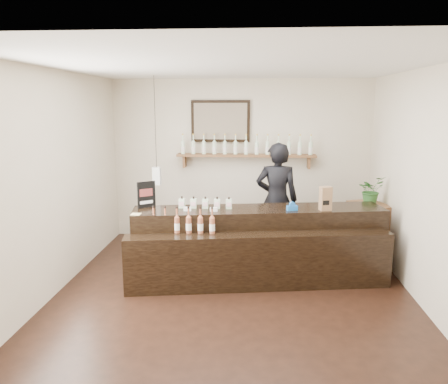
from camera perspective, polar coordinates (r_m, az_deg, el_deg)
ground at (r=5.68m, az=1.19°, el=-13.26°), size 5.00×5.00×0.00m
room_shell at (r=5.20m, az=1.27°, el=4.04°), size 5.00×5.00×5.00m
back_wall_decor at (r=7.56m, az=1.06°, el=6.73°), size 2.66×0.96×1.69m
counter at (r=6.04m, az=4.51°, el=-7.13°), size 3.51×1.43×1.13m
promo_sign at (r=6.09m, az=-10.11°, el=-0.34°), size 0.22×0.17×0.37m
paper_bag at (r=6.01m, az=13.12°, el=-0.84°), size 0.17×0.14×0.32m
tape_dispenser at (r=5.94m, az=8.89°, el=-1.96°), size 0.15×0.10×0.12m
side_cabinet at (r=7.06m, az=18.30°, el=-4.99°), size 0.62×0.72×0.89m
potted_plant at (r=6.91m, az=18.64°, el=0.25°), size 0.49×0.48×0.42m
shopkeeper at (r=6.85m, az=6.92°, el=-0.07°), size 0.76×0.52×2.04m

